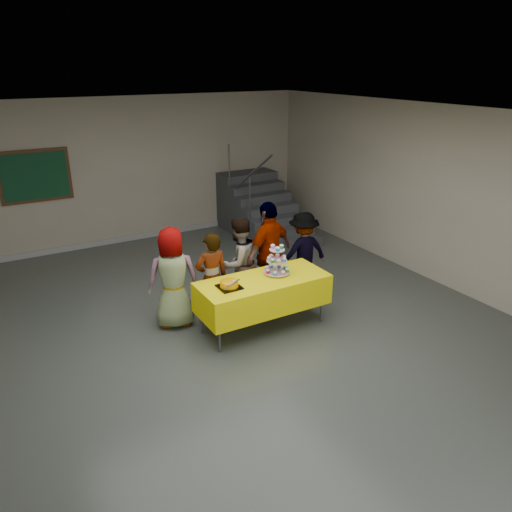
{
  "coord_description": "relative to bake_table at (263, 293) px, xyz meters",
  "views": [
    {
      "loc": [
        -2.77,
        -5.22,
        3.64
      ],
      "look_at": [
        0.52,
        0.5,
        1.05
      ],
      "focal_mm": 35.0,
      "sensor_mm": 36.0,
      "label": 1
    }
  ],
  "objects": [
    {
      "name": "schoolchild_a",
      "position": [
        -1.07,
        0.71,
        0.19
      ],
      "size": [
        0.83,
        0.66,
        1.5
      ],
      "primitive_type": "imported",
      "rotation": [
        0.0,
        0.0,
        2.87
      ],
      "color": "slate",
      "rests_on": "ground"
    },
    {
      "name": "cupcake_stand",
      "position": [
        0.27,
        0.06,
        0.38
      ],
      "size": [
        0.38,
        0.38,
        0.44
      ],
      "color": "silver",
      "rests_on": "bake_table"
    },
    {
      "name": "staircase",
      "position": [
        2.18,
        3.83,
        -0.07
      ],
      "size": [
        1.3,
        2.4,
        2.04
      ],
      "color": "#424447",
      "rests_on": "ground"
    },
    {
      "name": "room_shell",
      "position": [
        -0.52,
        -0.28,
        1.57
      ],
      "size": [
        10.0,
        10.04,
        3.02
      ],
      "color": "#4C514C",
      "rests_on": "ground"
    },
    {
      "name": "schoolchild_c",
      "position": [
        0.04,
        0.8,
        0.17
      ],
      "size": [
        0.81,
        0.69,
        1.45
      ],
      "primitive_type": "imported",
      "rotation": [
        0.0,
        0.0,
        3.37
      ],
      "color": "slate",
      "rests_on": "ground"
    },
    {
      "name": "schoolchild_e",
      "position": [
        1.25,
        0.79,
        0.12
      ],
      "size": [
        0.9,
        0.55,
        1.36
      ],
      "primitive_type": "imported",
      "rotation": [
        0.0,
        0.0,
        3.08
      ],
      "color": "slate",
      "rests_on": "ground"
    },
    {
      "name": "schoolchild_b",
      "position": [
        -0.54,
        0.55,
        0.13
      ],
      "size": [
        0.51,
        0.34,
        1.38
      ],
      "primitive_type": "imported",
      "rotation": [
        0.0,
        0.0,
        3.11
      ],
      "color": "slate",
      "rests_on": "ground"
    },
    {
      "name": "schoolchild_d",
      "position": [
        0.52,
        0.7,
        0.27
      ],
      "size": [
        1.05,
        0.7,
        1.66
      ],
      "primitive_type": "imported",
      "rotation": [
        0.0,
        0.0,
        3.47
      ],
      "color": "slate",
      "rests_on": "ground"
    },
    {
      "name": "noticeboard",
      "position": [
        -2.26,
        4.67,
        1.04
      ],
      "size": [
        1.3,
        0.05,
        1.0
      ],
      "color": "#472B16",
      "rests_on": "ground"
    },
    {
      "name": "bear_cake",
      "position": [
        -0.54,
        -0.02,
        0.27
      ],
      "size": [
        0.32,
        0.36,
        0.12
      ],
      "color": "black",
      "rests_on": "bake_table"
    },
    {
      "name": "bake_table",
      "position": [
        0.0,
        0.0,
        0.0
      ],
      "size": [
        1.88,
        0.78,
        0.77
      ],
      "color": "#595960",
      "rests_on": "ground"
    }
  ]
}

